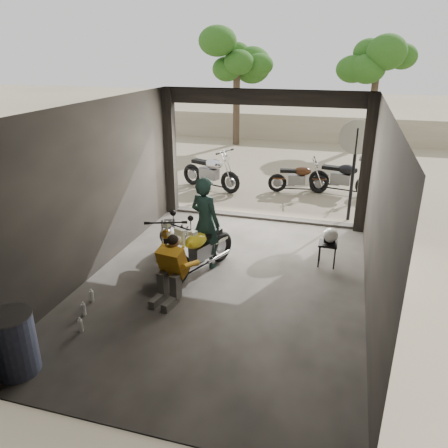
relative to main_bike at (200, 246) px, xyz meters
The scene contains 16 objects.
ground 0.87m from the main_bike, 30.62° to the right, with size 80.00×80.00×0.00m, color #7A6D56.
garage 0.93m from the main_bike, 20.77° to the left, with size 7.00×7.13×3.20m.
boundary_wall 13.68m from the main_bike, 87.64° to the left, with size 18.00×0.30×1.20m, color gray.
tree_left 12.87m from the main_bike, 101.33° to the left, with size 2.20×2.20×5.60m.
tree_right 14.39m from the main_bike, 76.18° to the left, with size 2.20×2.20×5.00m.
main_bike is the anchor object (origin of this frame).
left_bike 0.67m from the main_bike, behind, with size 0.71×1.73×1.17m, color black, non-canonical shape.
outside_bike_a 5.49m from the main_bike, 105.54° to the left, with size 0.77×1.88×1.27m, color black, non-canonical shape.
outside_bike_b 5.78m from the main_bike, 78.31° to the left, with size 0.64×1.56×1.05m, color #3F200F, non-canonical shape.
outside_bike_c 6.39m from the main_bike, 67.45° to the left, with size 0.73×1.77×1.20m, color black, non-canonical shape.
rider 0.47m from the main_bike, 88.40° to the left, with size 0.67×0.44×1.84m, color black.
mechanic 1.14m from the main_bike, 98.41° to the right, with size 0.58×0.78×1.14m, color #BA8118, non-canonical shape.
stool 2.53m from the main_bike, 22.63° to the left, with size 0.36×0.36×0.50m.
helmet 2.56m from the main_bike, 23.18° to the left, with size 0.31×0.32×0.29m, color white.
oil_drum 3.63m from the main_bike, 113.32° to the right, with size 0.57×0.57×0.88m, color #3E4768.
sign_post 4.73m from the main_bike, 54.09° to the left, with size 0.84×0.08×2.53m.
Camera 1 is at (1.95, -6.78, 4.03)m, focal length 35.00 mm.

